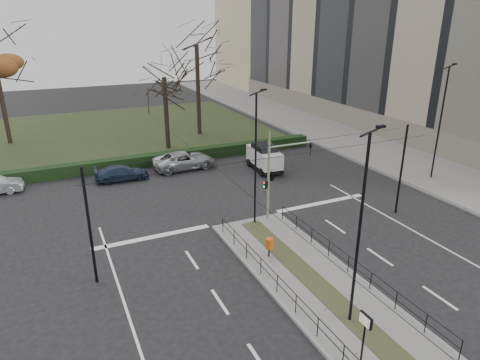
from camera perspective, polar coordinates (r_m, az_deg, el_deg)
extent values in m
plane|color=black|center=(23.62, 6.20, -10.35)|extent=(140.00, 140.00, 0.00)
cube|color=slate|center=(21.83, 9.62, -13.19)|extent=(4.40, 15.00, 0.14)
cube|color=slate|center=(50.06, 11.22, 6.37)|extent=(8.00, 90.00, 0.14)
cube|color=#253219|center=(50.90, -18.78, 5.87)|extent=(38.00, 26.00, 0.10)
cube|color=black|center=(37.96, -16.40, 1.99)|extent=(38.00, 1.00, 1.00)
cube|color=#C7BA8F|center=(56.61, 19.28, 16.45)|extent=(12.00, 52.00, 18.00)
cube|color=#202328|center=(52.62, 14.36, 17.68)|extent=(0.10, 50.96, 14.76)
cylinder|color=black|center=(25.66, -2.30, -6.06)|extent=(0.04, 0.04, 0.90)
cylinder|color=black|center=(18.97, 27.35, -19.55)|extent=(0.04, 0.04, 0.90)
cylinder|color=black|center=(27.31, 5.69, -4.41)|extent=(0.04, 0.04, 0.90)
cylinder|color=black|center=(20.28, 5.01, -12.55)|extent=(0.04, 13.20, 0.04)
cylinder|color=black|center=(22.34, 14.35, -9.80)|extent=(0.04, 13.20, 0.04)
cylinder|color=black|center=(21.31, -19.43, -5.96)|extent=(0.14, 0.14, 6.00)
cylinder|color=black|center=(29.40, 20.72, 1.22)|extent=(0.14, 0.14, 6.00)
cylinder|color=black|center=(22.14, 5.43, 3.17)|extent=(20.00, 0.02, 0.02)
cylinder|color=black|center=(23.81, 3.03, 4.50)|extent=(20.00, 0.02, 0.02)
cylinder|color=black|center=(18.17, 0.51, -1.41)|extent=(0.02, 34.00, 0.02)
cylinder|color=black|center=(21.90, 17.34, 1.54)|extent=(0.02, 34.00, 0.02)
cylinder|color=gray|center=(26.51, 3.80, -0.16)|extent=(0.16, 0.16, 5.14)
cylinder|color=gray|center=(26.58, 6.93, 4.73)|extent=(3.17, 0.10, 0.10)
imported|color=black|center=(27.45, 9.36, 4.04)|extent=(0.16, 0.19, 0.89)
imported|color=black|center=(26.47, 4.24, 0.71)|extent=(0.63, 2.00, 0.79)
cube|color=black|center=(26.50, 3.45, -0.62)|extent=(0.22, 0.16, 0.49)
sphere|color=#FF0C0C|center=(26.40, 3.27, -0.35)|extent=(0.11, 0.11, 0.11)
sphere|color=#0CE533|center=(26.50, 3.26, -0.89)|extent=(0.11, 0.11, 0.11)
cylinder|color=black|center=(23.31, 3.88, -9.57)|extent=(0.08, 0.08, 0.53)
cylinder|color=#C34B0B|center=(23.05, 3.91, -8.43)|extent=(0.42, 0.42, 0.58)
cylinder|color=black|center=(17.05, 16.08, -20.08)|extent=(0.08, 0.08, 2.17)
cube|color=black|center=(16.44, 16.43, -17.49)|extent=(0.11, 0.60, 0.46)
cube|color=white|center=(16.40, 16.25, -17.56)|extent=(0.02, 0.52, 0.38)
cylinder|color=black|center=(17.51, 15.59, -6.94)|extent=(0.12, 0.12, 8.20)
cube|color=black|center=(16.35, 18.27, 6.78)|extent=(0.36, 0.14, 0.10)
cylinder|color=black|center=(25.48, 2.08, 2.51)|extent=(0.12, 0.12, 8.09)
cube|color=black|center=(24.70, 3.18, 11.94)|extent=(0.35, 0.14, 0.10)
cylinder|color=black|center=(36.69, 25.09, 6.73)|extent=(0.13, 0.13, 8.69)
cube|color=black|center=(36.39, 26.71, 13.65)|extent=(0.38, 0.15, 0.11)
imported|color=#1C2A43|center=(35.37, -15.50, 0.91)|extent=(4.25, 1.89, 1.21)
imported|color=#A0A3A8|center=(37.06, -7.44, 2.62)|extent=(5.39, 2.63, 1.48)
cube|color=silver|center=(36.32, 3.26, 3.09)|extent=(1.93, 4.12, 1.30)
cube|color=black|center=(36.09, 3.29, 4.27)|extent=(1.69, 2.30, 0.61)
cube|color=black|center=(36.59, 3.23, 1.81)|extent=(1.97, 4.20, 0.18)
cylinder|color=black|center=(35.80, 5.35, 1.36)|extent=(0.26, 0.67, 0.66)
cylinder|color=black|center=(35.10, 2.87, 1.03)|extent=(0.26, 0.67, 0.66)
cylinder|color=black|center=(38.06, 3.57, 2.60)|extent=(0.26, 0.67, 0.66)
cylinder|color=black|center=(37.41, 1.21, 2.31)|extent=(0.26, 0.67, 0.66)
cylinder|color=black|center=(49.32, -29.38, 10.61)|extent=(0.44, 0.44, 11.17)
cylinder|color=black|center=(47.27, -5.60, 11.77)|extent=(0.44, 0.44, 9.53)
cylinder|color=black|center=(42.49, -9.81, 8.75)|extent=(0.44, 0.44, 6.88)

